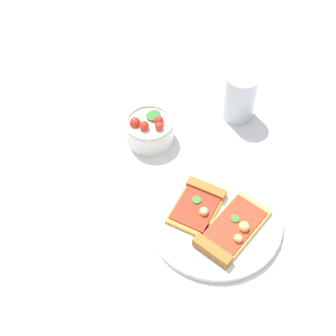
% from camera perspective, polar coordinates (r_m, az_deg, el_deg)
% --- Properties ---
extents(ground_plane, '(2.40, 2.40, 0.00)m').
position_cam_1_polar(ground_plane, '(0.90, 2.37, -4.72)').
color(ground_plane, silver).
rests_on(ground_plane, ground).
extents(plate, '(0.26, 0.26, 0.01)m').
position_cam_1_polar(plate, '(0.88, 5.82, -6.29)').
color(plate, white).
rests_on(plate, ground_plane).
extents(pizza_slice_near, '(0.14, 0.13, 0.02)m').
position_cam_1_polar(pizza_slice_near, '(0.88, 3.87, -4.44)').
color(pizza_slice_near, gold).
rests_on(pizza_slice_near, plate).
extents(pizza_slice_far, '(0.16, 0.16, 0.03)m').
position_cam_1_polar(pizza_slice_far, '(0.85, 7.73, -7.89)').
color(pizza_slice_far, '#E5B256').
rests_on(pizza_slice_far, plate).
extents(salad_bowl, '(0.11, 0.11, 0.07)m').
position_cam_1_polar(salad_bowl, '(0.99, -2.35, 4.87)').
color(salad_bowl, white).
rests_on(salad_bowl, ground_plane).
extents(soda_glass, '(0.07, 0.07, 0.11)m').
position_cam_1_polar(soda_glass, '(1.04, 8.90, 8.68)').
color(soda_glass, silver).
rests_on(soda_glass, ground_plane).
extents(paper_napkin, '(0.15, 0.16, 0.00)m').
position_cam_1_polar(paper_napkin, '(0.87, -14.06, -10.71)').
color(paper_napkin, silver).
rests_on(paper_napkin, ground_plane).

